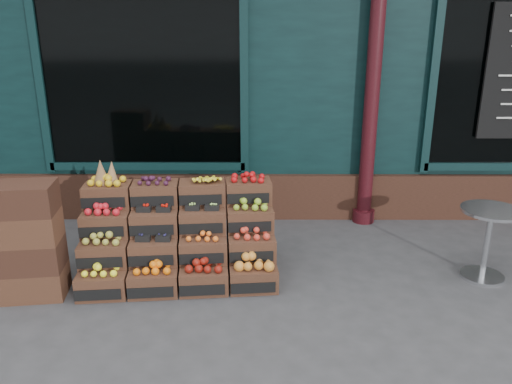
{
  "coord_description": "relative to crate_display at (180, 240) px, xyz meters",
  "views": [
    {
      "loc": [
        -0.18,
        -4.05,
        2.43
      ],
      "look_at": [
        -0.2,
        0.7,
        0.85
      ],
      "focal_mm": 35.0,
      "sensor_mm": 36.0,
      "label": 1
    }
  ],
  "objects": [
    {
      "name": "bistro_table",
      "position": [
        3.08,
        -0.08,
        0.1
      ],
      "size": [
        0.59,
        0.59,
        0.74
      ],
      "rotation": [
        0.0,
        0.0,
        -0.14
      ],
      "color": "silver",
      "rests_on": "ground"
    },
    {
      "name": "crate_display",
      "position": [
        0.0,
        0.0,
        0.0
      ],
      "size": [
        1.97,
        1.09,
        1.19
      ],
      "rotation": [
        0.0,
        0.0,
        0.09
      ],
      "color": "#482A1C",
      "rests_on": "ground"
    },
    {
      "name": "ground",
      "position": [
        0.98,
        -0.59,
        -0.37
      ],
      "size": [
        60.0,
        60.0,
        0.0
      ],
      "primitive_type": "plane",
      "color": "#3A3A3C",
      "rests_on": "ground"
    },
    {
      "name": "spare_crates",
      "position": [
        -1.3,
        -0.45,
        0.19
      ],
      "size": [
        0.6,
        0.45,
        1.11
      ],
      "rotation": [
        0.0,
        0.0,
        0.13
      ],
      "color": "#482A1C",
      "rests_on": "ground"
    },
    {
      "name": "shop_facade",
      "position": [
        0.98,
        4.52,
        2.03
      ],
      "size": [
        12.0,
        6.24,
        4.8
      ],
      "color": "black",
      "rests_on": "ground"
    },
    {
      "name": "shopkeeper",
      "position": [
        -0.65,
        2.2,
        0.56
      ],
      "size": [
        0.79,
        0.65,
        1.84
      ],
      "primitive_type": "imported",
      "rotation": [
        0.0,
        0.0,
        2.77
      ],
      "color": "#144623",
      "rests_on": "ground"
    }
  ]
}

